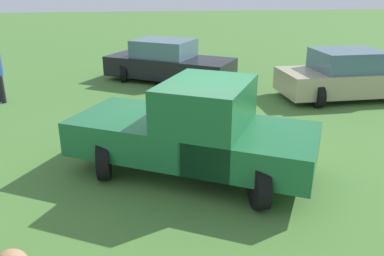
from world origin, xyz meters
The scene contains 5 objects.
ground_plane centered at (0.00, 0.00, 0.00)m, with size 80.00×80.00×0.00m, color #477533.
pickup_truck centered at (-0.71, 0.31, 0.91)m, with size 3.70×4.80×1.78m.
sedan_near centered at (6.65, 0.34, 0.67)m, with size 3.85×4.73×1.46m.
sedan_far centered at (3.81, -5.03, 0.68)m, with size 2.30×4.44×1.47m.
traffic_cone centered at (3.16, -0.32, 0.28)m, with size 0.32×0.32×0.55m, color orange.
Camera 1 is at (-7.43, 1.27, 3.45)m, focal length 37.43 mm.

